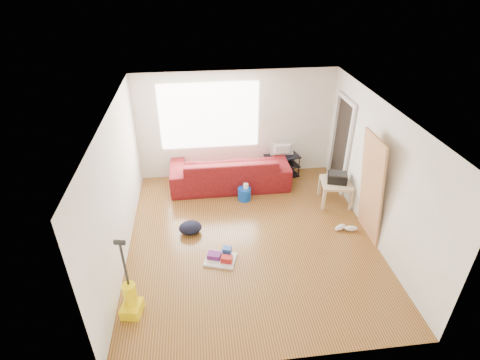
{
  "coord_description": "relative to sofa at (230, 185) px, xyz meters",
  "views": [
    {
      "loc": [
        -0.87,
        -5.41,
        4.57
      ],
      "look_at": [
        -0.14,
        0.6,
        0.93
      ],
      "focal_mm": 28.0,
      "sensor_mm": 36.0,
      "label": 1
    }
  ],
  "objects": [
    {
      "name": "bucket",
      "position": [
        0.25,
        -0.64,
        0.0
      ],
      "size": [
        0.32,
        0.32,
        0.28
      ],
      "primitive_type": "cylinder",
      "rotation": [
        0.0,
        0.0,
        -0.13
      ],
      "color": "blue",
      "rests_on": "ground"
    },
    {
      "name": "side_table",
      "position": [
        2.16,
        -0.96,
        0.43
      ],
      "size": [
        0.7,
        0.7,
        0.51
      ],
      "rotation": [
        0.0,
        0.0,
        -0.15
      ],
      "color": "#CFB582",
      "rests_on": "ground"
    },
    {
      "name": "sofa",
      "position": [
        0.0,
        0.0,
        0.0
      ],
      "size": [
        2.67,
        1.04,
        0.78
      ],
      "primitive_type": "imported",
      "rotation": [
        0.0,
        0.0,
        3.14
      ],
      "color": "#520805",
      "rests_on": "ground"
    },
    {
      "name": "tv_stand",
      "position": [
        1.27,
        0.27,
        0.28
      ],
      "size": [
        0.86,
        0.61,
        0.54
      ],
      "rotation": [
        0.0,
        0.0,
        0.22
      ],
      "color": "black",
      "rests_on": "ground"
    },
    {
      "name": "door_panel",
      "position": [
        2.34,
        -2.07,
        0.0
      ],
      "size": [
        0.25,
        0.82,
        2.03
      ],
      "primitive_type": "cube",
      "rotation": [
        0.0,
        -0.1,
        0.0
      ],
      "color": "#C2814F",
      "rests_on": "ground"
    },
    {
      "name": "cleaning_tray",
      "position": [
        -0.4,
        -2.47,
        0.06
      ],
      "size": [
        0.62,
        0.55,
        0.19
      ],
      "rotation": [
        0.0,
        0.0,
        -0.31
      ],
      "color": "silver",
      "rests_on": "ground"
    },
    {
      "name": "sneakers",
      "position": [
        2.06,
        -1.93,
        0.05
      ],
      "size": [
        0.48,
        0.25,
        0.11
      ],
      "rotation": [
        0.0,
        0.0,
        0.01
      ],
      "color": "white",
      "rests_on": "ground"
    },
    {
      "name": "room",
      "position": [
        0.28,
        -1.8,
        1.25
      ],
      "size": [
        4.51,
        5.01,
        2.51
      ],
      "color": "#5B3912",
      "rests_on": "ground"
    },
    {
      "name": "tv",
      "position": [
        1.27,
        0.27,
        0.7
      ],
      "size": [
        0.54,
        0.07,
        0.31
      ],
      "primitive_type": "imported",
      "rotation": [
        0.0,
        0.0,
        3.14
      ],
      "color": "black",
      "rests_on": "tv_stand"
    },
    {
      "name": "printer",
      "position": [
        2.16,
        -0.96,
        0.61
      ],
      "size": [
        0.47,
        0.41,
        0.21
      ],
      "rotation": [
        0.0,
        0.0,
        -0.31
      ],
      "color": "black",
      "rests_on": "side_table"
    },
    {
      "name": "toilet_paper",
      "position": [
        0.28,
        -0.63,
        0.19
      ],
      "size": [
        0.11,
        0.11,
        0.1
      ],
      "primitive_type": "cylinder",
      "color": "white",
      "rests_on": "bucket"
    },
    {
      "name": "backpack",
      "position": [
        -0.92,
        -1.65,
        0.0
      ],
      "size": [
        0.47,
        0.39,
        0.24
      ],
      "primitive_type": "ellipsoid",
      "rotation": [
        0.0,
        0.0,
        0.1
      ],
      "color": "black",
      "rests_on": "ground"
    },
    {
      "name": "vacuum",
      "position": [
        -1.79,
        -3.41,
        0.24
      ],
      "size": [
        0.33,
        0.36,
        1.32
      ],
      "rotation": [
        0.0,
        0.0,
        -0.2
      ],
      "color": "yellow",
      "rests_on": "ground"
    }
  ]
}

